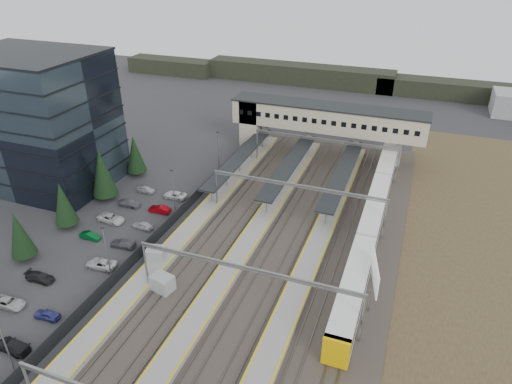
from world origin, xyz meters
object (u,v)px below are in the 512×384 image
at_px(office_building, 38,121).
at_px(billboard, 375,274).
at_px(footbridge, 314,119).
at_px(relay_cabin_far, 156,256).
at_px(train, 374,212).
at_px(relay_cabin_near, 162,283).

bearing_deg(office_building, billboard, -10.80).
bearing_deg(footbridge, office_building, -145.53).
xyz_separation_m(office_building, relay_cabin_far, (32.28, -15.07, -10.99)).
bearing_deg(relay_cabin_far, office_building, 154.97).
height_order(relay_cabin_far, footbridge, footbridge).
xyz_separation_m(train, billboard, (2.24, -18.19, 1.73)).
bearing_deg(footbridge, billboard, -66.12).
xyz_separation_m(office_building, billboard, (62.24, -11.88, -8.32)).
distance_m(relay_cabin_far, footbridge, 46.98).
bearing_deg(relay_cabin_far, billboard, 6.09).
bearing_deg(relay_cabin_far, train, 37.66).
distance_m(relay_cabin_far, train, 35.02).
relative_size(office_building, train, 0.39).
relative_size(footbridge, billboard, 6.27).
xyz_separation_m(footbridge, billboard, (18.54, -41.87, -4.06)).
distance_m(footbridge, billboard, 45.97).
bearing_deg(office_building, relay_cabin_far, -25.03).
relative_size(relay_cabin_far, billboard, 0.47).
xyz_separation_m(office_building, relay_cabin_near, (36.21, -20.06, -11.00)).
relative_size(footbridge, train, 0.65).
height_order(footbridge, billboard, footbridge).
distance_m(office_building, train, 61.16).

